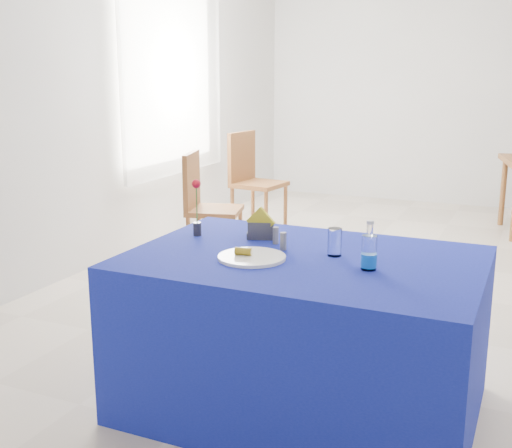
# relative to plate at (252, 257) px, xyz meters

# --- Properties ---
(floor) EXTENTS (7.00, 7.00, 0.00)m
(floor) POSITION_rel_plate_xyz_m (0.31, 2.04, -0.77)
(floor) COLOR beige
(floor) RESTS_ON ground
(room_shell) EXTENTS (7.00, 7.00, 7.00)m
(room_shell) POSITION_rel_plate_xyz_m (0.31, 2.04, 0.98)
(room_shell) COLOR silver
(room_shell) RESTS_ON ground
(window_pane) EXTENTS (0.04, 1.50, 1.60)m
(window_pane) POSITION_rel_plate_xyz_m (-2.16, 2.84, 0.78)
(window_pane) COLOR white
(window_pane) RESTS_ON room_shell
(curtain) EXTENTS (0.04, 1.75, 1.85)m
(curtain) POSITION_rel_plate_xyz_m (-2.09, 2.84, 0.78)
(curtain) COLOR white
(curtain) RESTS_ON room_shell
(plate) EXTENTS (0.31, 0.31, 0.01)m
(plate) POSITION_rel_plate_xyz_m (0.00, 0.00, 0.00)
(plate) COLOR white
(plate) RESTS_ON blue_table
(drinking_glass) EXTENTS (0.06, 0.06, 0.13)m
(drinking_glass) POSITION_rel_plate_xyz_m (0.33, 0.20, 0.06)
(drinking_glass) COLOR white
(drinking_glass) RESTS_ON blue_table
(salt_shaker) EXTENTS (0.03, 0.03, 0.08)m
(salt_shaker) POSITION_rel_plate_xyz_m (-0.00, 0.29, 0.04)
(salt_shaker) COLOR slate
(salt_shaker) RESTS_ON blue_table
(pepper_shaker) EXTENTS (0.03, 0.03, 0.08)m
(pepper_shaker) POSITION_rel_plate_xyz_m (0.07, 0.20, 0.04)
(pepper_shaker) COLOR slate
(pepper_shaker) RESTS_ON blue_table
(blue_table) EXTENTS (1.60, 1.10, 0.76)m
(blue_table) POSITION_rel_plate_xyz_m (0.20, 0.14, -0.39)
(blue_table) COLOR navy
(blue_table) RESTS_ON floor
(water_bottle) EXTENTS (0.07, 0.07, 0.21)m
(water_bottle) POSITION_rel_plate_xyz_m (0.52, 0.06, 0.06)
(water_bottle) COLOR white
(water_bottle) RESTS_ON blue_table
(napkin_holder) EXTENTS (0.16, 0.10, 0.17)m
(napkin_holder) POSITION_rel_plate_xyz_m (-0.11, 0.34, 0.04)
(napkin_holder) COLOR #343539
(napkin_holder) RESTS_ON blue_table
(rose_vase) EXTENTS (0.05, 0.05, 0.30)m
(rose_vase) POSITION_rel_plate_xyz_m (-0.43, 0.27, 0.13)
(rose_vase) COLOR #232328
(rose_vase) RESTS_ON blue_table
(chair_win_a) EXTENTS (0.52, 0.52, 0.95)m
(chair_win_a) POSITION_rel_plate_xyz_m (-1.35, 2.03, -0.22)
(chair_win_a) COLOR brown
(chair_win_a) RESTS_ON floor
(chair_win_b) EXTENTS (0.51, 0.51, 1.01)m
(chair_win_b) POSITION_rel_plate_xyz_m (-1.47, 3.22, -0.18)
(chair_win_b) COLOR brown
(chair_win_b) RESTS_ON floor
(banana_pieces) EXTENTS (0.08, 0.05, 0.03)m
(banana_pieces) POSITION_rel_plate_xyz_m (-0.04, -0.01, 0.02)
(banana_pieces) COLOR yellow
(banana_pieces) RESTS_ON plate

